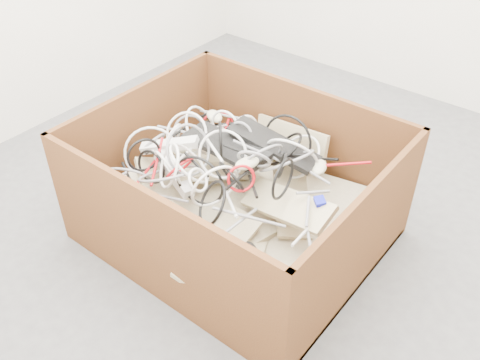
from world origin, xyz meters
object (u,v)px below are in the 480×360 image
Objects in this scene: cardboard_box at (234,208)px; power_strip_right at (174,173)px; power_strip_left at (169,145)px; vga_plug at (320,201)px.

cardboard_box is 0.32m from power_strip_right.
power_strip_left is at bearing -169.44° from cardboard_box.
cardboard_box is 4.36× the size of power_strip_right.
cardboard_box reaches higher than power_strip_right.
cardboard_box is 0.40m from power_strip_left.
cardboard_box is 26.68× the size of vga_plug.
power_strip_right is at bearing -143.62° from cardboard_box.
cardboard_box reaches higher than power_strip_left.
cardboard_box reaches higher than vga_plug.
vga_plug is at bearing 35.81° from power_strip_right.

